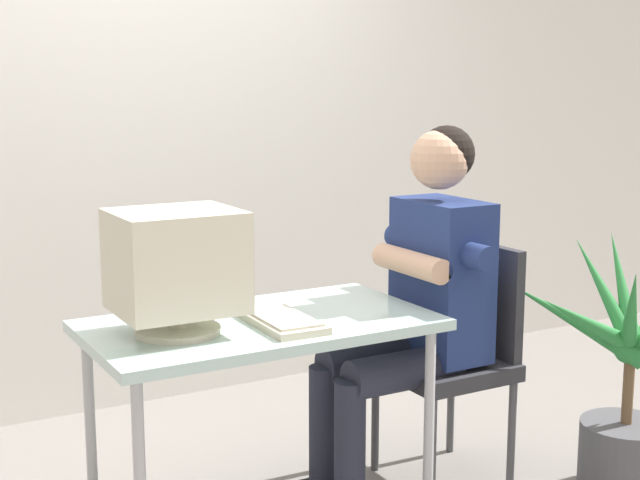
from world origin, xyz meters
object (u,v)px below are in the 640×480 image
crt_monitor (177,263)px  office_chair (458,348)px  person_seated (417,294)px  desk_mug (235,292)px  potted_plant (628,387)px  desk (260,338)px  keyboard (274,316)px

crt_monitor → office_chair: 1.19m
person_seated → desk_mug: (-0.61, 0.26, 0.02)m
person_seated → potted_plant: person_seated is taller
office_chair → person_seated: bearing=180.0°
desk → crt_monitor: bearing=-176.5°
desk → keyboard: 0.09m
office_chair → desk_mug: 0.88m
desk_mug → desk: bearing=-94.8°
desk → keyboard: keyboard is taller
desk → keyboard: bearing=-41.8°
desk → potted_plant: (1.28, -0.43, -0.26)m
crt_monitor → potted_plant: crt_monitor is taller
keyboard → person_seated: person_seated is taller
person_seated → crt_monitor: bearing=179.9°
desk → crt_monitor: (-0.29, -0.02, 0.29)m
keyboard → desk: bearing=138.2°
potted_plant → desk_mug: bearing=151.9°
desk → office_chair: 0.83m
person_seated → desk_mug: 0.66m
desk_mug → office_chair: bearing=-17.9°
crt_monitor → office_chair: crt_monitor is taller
desk_mug → keyboard: bearing=-86.4°
potted_plant → crt_monitor: bearing=165.2°
desk → potted_plant: 1.38m
desk → keyboard: size_ratio=2.37×
person_seated → potted_plant: 0.85m
crt_monitor → potted_plant: 1.72m
desk → potted_plant: bearing=-18.7°
potted_plant → desk_mug: 1.48m
person_seated → desk_mug: person_seated is taller
desk → office_chair: (0.82, -0.02, -0.15)m
person_seated → desk_mug: size_ratio=15.10×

